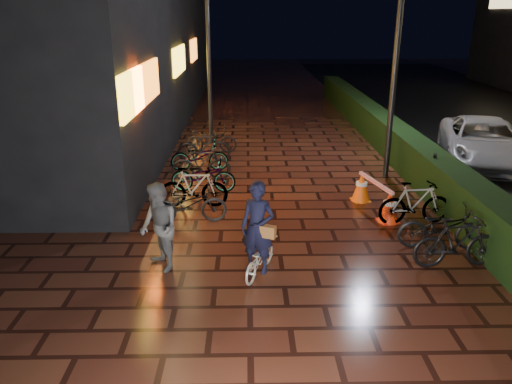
{
  "coord_description": "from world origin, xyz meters",
  "views": [
    {
      "loc": [
        -1.14,
        -8.62,
        4.12
      ],
      "look_at": [
        -0.99,
        -0.23,
        1.1
      ],
      "focal_mm": 35.0,
      "sensor_mm": 36.0,
      "label": 1
    }
  ],
  "objects_px": {
    "cart_assembly": "(434,171)",
    "traffic_barrier": "(375,196)",
    "bystander_person": "(159,228)",
    "cyclist": "(258,242)",
    "van": "(482,142)"
  },
  "relations": [
    {
      "from": "van",
      "to": "cyclist",
      "type": "distance_m",
      "value": 9.24
    },
    {
      "from": "bystander_person",
      "to": "traffic_barrier",
      "type": "bearing_deg",
      "value": 90.37
    },
    {
      "from": "cart_assembly",
      "to": "traffic_barrier",
      "type": "bearing_deg",
      "value": -147.74
    },
    {
      "from": "bystander_person",
      "to": "traffic_barrier",
      "type": "relative_size",
      "value": 0.9
    },
    {
      "from": "traffic_barrier",
      "to": "cart_assembly",
      "type": "xyz_separation_m",
      "value": [
        1.65,
        1.04,
        0.23
      ]
    },
    {
      "from": "bystander_person",
      "to": "cart_assembly",
      "type": "xyz_separation_m",
      "value": [
        5.91,
        3.62,
        -0.19
      ]
    },
    {
      "from": "bystander_person",
      "to": "cyclist",
      "type": "distance_m",
      "value": 1.68
    },
    {
      "from": "cart_assembly",
      "to": "van",
      "type": "bearing_deg",
      "value": 48.19
    },
    {
      "from": "van",
      "to": "cyclist",
      "type": "xyz_separation_m",
      "value": [
        -6.59,
        -6.48,
        -0.03
      ]
    },
    {
      "from": "cyclist",
      "to": "cart_assembly",
      "type": "bearing_deg",
      "value": 42.27
    },
    {
      "from": "van",
      "to": "cyclist",
      "type": "bearing_deg",
      "value": -119.32
    },
    {
      "from": "van",
      "to": "traffic_barrier",
      "type": "relative_size",
      "value": 2.67
    },
    {
      "from": "van",
      "to": "bystander_person",
      "type": "bearing_deg",
      "value": -126.78
    },
    {
      "from": "bystander_person",
      "to": "van",
      "type": "relative_size",
      "value": 0.34
    },
    {
      "from": "bystander_person",
      "to": "cyclist",
      "type": "height_order",
      "value": "cyclist"
    }
  ]
}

